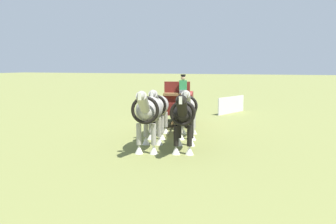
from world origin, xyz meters
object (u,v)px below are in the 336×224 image
object	(u,v)px
show_wagon	(179,103)
draft_horse_lead_near	(184,115)
draft_horse_rear_near	(188,108)
draft_horse_lead_off	(149,112)
draft_horse_rear_off	(158,107)

from	to	relation	value
show_wagon	draft_horse_lead_near	size ratio (longest dim) A/B	1.83
draft_horse_rear_near	draft_horse_lead_off	size ratio (longest dim) A/B	0.94
draft_horse_lead_near	draft_horse_rear_near	bearing A→B (deg)	-164.75
draft_horse_rear_off	draft_horse_lead_off	size ratio (longest dim) A/B	0.97
draft_horse_rear_near	show_wagon	bearing A→B (deg)	-154.40
draft_horse_rear_off	draft_horse_lead_off	bearing A→B (deg)	15.25
draft_horse_lead_near	draft_horse_lead_off	size ratio (longest dim) A/B	0.97
show_wagon	draft_horse_lead_off	world-z (taller)	show_wagon
draft_horse_lead_near	show_wagon	bearing A→B (deg)	-158.75
show_wagon	draft_horse_lead_off	distance (m)	6.16
draft_horse_rear_near	draft_horse_lead_off	distance (m)	2.90
draft_horse_lead_off	draft_horse_rear_near	bearing A→B (deg)	168.54
show_wagon	draft_horse_rear_off	bearing A→B (deg)	4.73
draft_horse_rear_near	draft_horse_lead_near	bearing A→B (deg)	15.25
draft_horse_lead_off	draft_horse_rear_off	bearing A→B (deg)	-164.75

